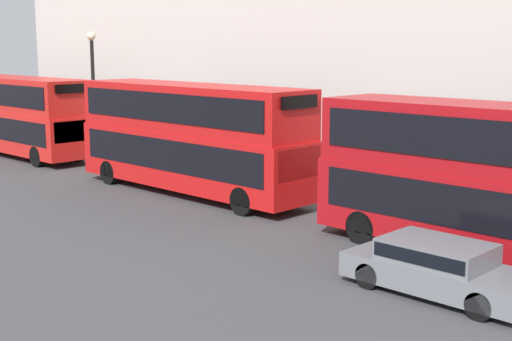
{
  "coord_description": "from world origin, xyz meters",
  "views": [
    {
      "loc": [
        -16.36,
        -1.41,
        5.88
      ],
      "look_at": [
        0.48,
        14.98,
        1.65
      ],
      "focal_mm": 50.0,
      "sensor_mm": 36.0,
      "label": 1
    }
  ],
  "objects": [
    {
      "name": "pedestrian",
      "position": [
        4.49,
        41.2,
        0.8
      ],
      "size": [
        0.36,
        0.36,
        1.73
      ],
      "color": "#26262D",
      "rests_on": "ground"
    },
    {
      "name": "car_hatchback",
      "position": [
        -1.8,
        6.75,
        0.69
      ],
      "size": [
        1.88,
        4.53,
        1.28
      ],
      "color": "slate",
      "rests_on": "ground"
    },
    {
      "name": "bus_third_in_queue",
      "position": [
        1.6,
        33.35,
        2.28
      ],
      "size": [
        2.59,
        10.65,
        4.12
      ],
      "color": "red",
      "rests_on": "ground"
    },
    {
      "name": "bus_second_in_queue",
      "position": [
        1.6,
        19.6,
        2.37
      ],
      "size": [
        2.59,
        11.17,
        4.3
      ],
      "color": "red",
      "rests_on": "ground"
    },
    {
      "name": "street_lamp",
      "position": [
        3.53,
        29.26,
        3.97
      ],
      "size": [
        0.44,
        0.44,
        6.42
      ],
      "color": "black",
      "rests_on": "ground"
    }
  ]
}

